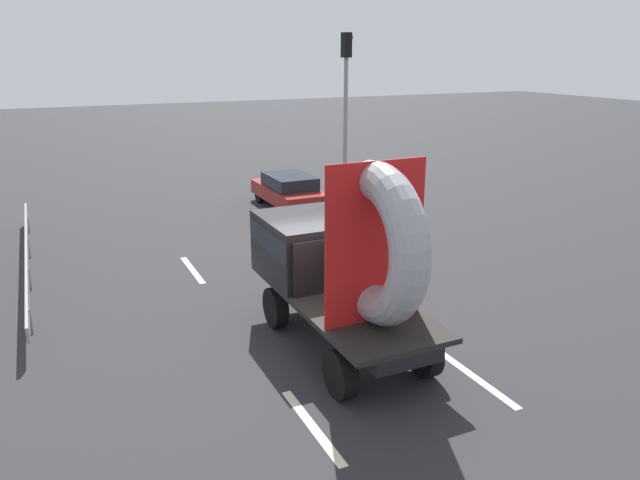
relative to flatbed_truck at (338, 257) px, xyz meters
The scene contains 9 objects.
ground_plane 1.82m from the flatbed_truck, 73.80° to the left, with size 120.00×120.00×0.00m, color #28282B.
flatbed_truck is the anchor object (origin of this frame).
distant_sedan 11.14m from the flatbed_truck, 72.74° to the left, with size 1.66×3.88×1.27m.
traffic_light 12.80m from the flatbed_truck, 62.03° to the left, with size 0.42×0.36×6.31m.
guardrail 9.12m from the flatbed_truck, 128.62° to the left, with size 0.10×10.71×0.71m.
lane_dash_left_near 3.44m from the flatbed_truck, 124.22° to the right, with size 2.20×0.16×0.01m, color beige.
lane_dash_left_far 5.97m from the flatbed_truck, 106.82° to the left, with size 2.23×0.16×0.01m, color beige.
lane_dash_right_near 3.20m from the flatbed_truck, 51.40° to the right, with size 2.78×0.16×0.01m, color beige.
lane_dash_right_far 5.86m from the flatbed_truck, 72.83° to the left, with size 2.92×0.16×0.01m, color beige.
Camera 1 is at (-5.02, -9.97, 5.66)m, focal length 33.98 mm.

